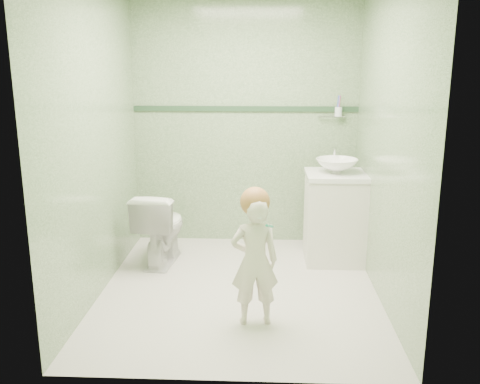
{
  "coord_description": "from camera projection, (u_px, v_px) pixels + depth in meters",
  "views": [
    {
      "loc": [
        0.19,
        -3.92,
        1.8
      ],
      "look_at": [
        0.0,
        0.15,
        0.78
      ],
      "focal_mm": 39.21,
      "sensor_mm": 36.0,
      "label": 1
    }
  ],
  "objects": [
    {
      "name": "toddler",
      "position": [
        255.0,
        262.0,
        3.61
      ],
      "size": [
        0.36,
        0.26,
        0.91
      ],
      "primitive_type": "imported",
      "rotation": [
        0.0,
        0.0,
        3.28
      ],
      "color": "silver",
      "rests_on": "ground"
    },
    {
      "name": "ground",
      "position": [
        239.0,
        290.0,
        4.24
      ],
      "size": [
        2.5,
        2.5,
        0.0
      ],
      "primitive_type": "plane",
      "color": "beige",
      "rests_on": "ground"
    },
    {
      "name": "room_shell",
      "position": [
        239.0,
        143.0,
        3.95
      ],
      "size": [
        2.5,
        2.54,
        2.4
      ],
      "color": "gray",
      "rests_on": "ground"
    },
    {
      "name": "trim_stripe",
      "position": [
        245.0,
        109.0,
        5.12
      ],
      "size": [
        2.2,
        0.02,
        0.05
      ],
      "primitive_type": "cube",
      "color": "#27452C",
      "rests_on": "room_shell"
    },
    {
      "name": "faucet",
      "position": [
        334.0,
        153.0,
        4.83
      ],
      "size": [
        0.03,
        0.13,
        0.18
      ],
      "color": "silver",
      "rests_on": "counter"
    },
    {
      "name": "vanity",
      "position": [
        334.0,
        219.0,
        4.79
      ],
      "size": [
        0.52,
        0.5,
        0.8
      ],
      "primitive_type": "cube",
      "color": "silver",
      "rests_on": "ground"
    },
    {
      "name": "cup_holder",
      "position": [
        338.0,
        112.0,
        5.03
      ],
      "size": [
        0.26,
        0.07,
        0.21
      ],
      "color": "silver",
      "rests_on": "room_shell"
    },
    {
      "name": "teal_toothbrush",
      "position": [
        268.0,
        225.0,
        3.42
      ],
      "size": [
        0.11,
        0.14,
        0.08
      ],
      "color": "#178969",
      "rests_on": "toddler"
    },
    {
      "name": "hair_cap",
      "position": [
        255.0,
        202.0,
        3.53
      ],
      "size": [
        0.2,
        0.2,
        0.2
      ],
      "primitive_type": "sphere",
      "color": "#AC713B",
      "rests_on": "toddler"
    },
    {
      "name": "toilet",
      "position": [
        161.0,
        227.0,
        4.76
      ],
      "size": [
        0.45,
        0.7,
        0.67
      ],
      "primitive_type": "imported",
      "rotation": [
        0.0,
        0.0,
        3.03
      ],
      "color": "white",
      "rests_on": "ground"
    },
    {
      "name": "counter",
      "position": [
        336.0,
        175.0,
        4.69
      ],
      "size": [
        0.54,
        0.52,
        0.04
      ],
      "primitive_type": "cube",
      "color": "white",
      "rests_on": "vanity"
    },
    {
      "name": "basin",
      "position": [
        337.0,
        166.0,
        4.67
      ],
      "size": [
        0.37,
        0.37,
        0.13
      ],
      "primitive_type": "imported",
      "color": "white",
      "rests_on": "counter"
    }
  ]
}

